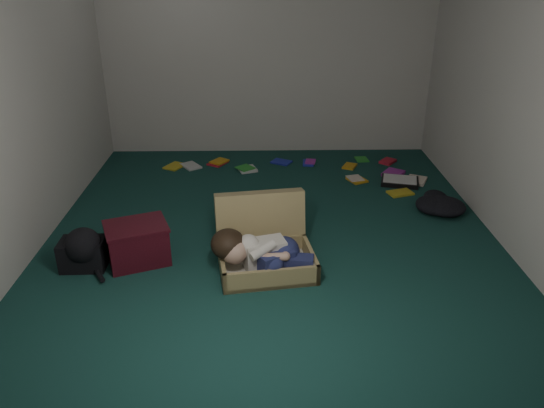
{
  "coord_description": "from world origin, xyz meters",
  "views": [
    {
      "loc": [
        -0.08,
        -4.28,
        2.27
      ],
      "look_at": [
        0.0,
        -0.15,
        0.35
      ],
      "focal_mm": 35.0,
      "sensor_mm": 36.0,
      "label": 1
    }
  ],
  "objects": [
    {
      "name": "wall_back",
      "position": [
        0.0,
        2.25,
        1.3
      ],
      "size": [
        4.5,
        0.0,
        4.5
      ],
      "primitive_type": "plane",
      "rotation": [
        1.57,
        0.0,
        0.0
      ],
      "color": "silver",
      "rests_on": "ground"
    },
    {
      "name": "wall_front",
      "position": [
        0.0,
        -2.25,
        1.3
      ],
      "size": [
        4.5,
        0.0,
        4.5
      ],
      "primitive_type": "plane",
      "rotation": [
        -1.57,
        0.0,
        0.0
      ],
      "color": "silver",
      "rests_on": "ground"
    },
    {
      "name": "paper_tray",
      "position": [
        1.44,
        1.11,
        0.03
      ],
      "size": [
        0.46,
        0.39,
        0.06
      ],
      "rotation": [
        0.0,
        0.0,
        -0.25
      ],
      "color": "black",
      "rests_on": "floor"
    },
    {
      "name": "person",
      "position": [
        -0.1,
        -0.72,
        0.21
      ],
      "size": [
        0.82,
        0.4,
        0.34
      ],
      "rotation": [
        0.0,
        0.0,
        0.15
      ],
      "color": "silver",
      "rests_on": "suitcase"
    },
    {
      "name": "wall_right",
      "position": [
        2.0,
        0.0,
        1.3
      ],
      "size": [
        0.0,
        4.5,
        4.5
      ],
      "primitive_type": "plane",
      "rotation": [
        1.57,
        0.0,
        -1.57
      ],
      "color": "silver",
      "rests_on": "ground"
    },
    {
      "name": "clothing_pile",
      "position": [
        1.7,
        0.48,
        0.07
      ],
      "size": [
        0.49,
        0.41,
        0.15
      ],
      "primitive_type": null,
      "rotation": [
        0.0,
        0.0,
        -0.06
      ],
      "color": "black",
      "rests_on": "floor"
    },
    {
      "name": "wall_left",
      "position": [
        -2.0,
        0.0,
        1.3
      ],
      "size": [
        0.0,
        4.5,
        4.5
      ],
      "primitive_type": "plane",
      "rotation": [
        1.57,
        0.0,
        1.57
      ],
      "color": "silver",
      "rests_on": "ground"
    },
    {
      "name": "backpack",
      "position": [
        -1.52,
        -0.57,
        0.13
      ],
      "size": [
        0.44,
        0.36,
        0.26
      ],
      "primitive_type": null,
      "rotation": [
        0.0,
        0.0,
        0.02
      ],
      "color": "black",
      "rests_on": "floor"
    },
    {
      "name": "floor",
      "position": [
        0.0,
        0.0,
        0.0
      ],
      "size": [
        4.5,
        4.5,
        0.0
      ],
      "primitive_type": "plane",
      "color": "#153D38",
      "rests_on": "ground"
    },
    {
      "name": "book_scatter",
      "position": [
        0.52,
        1.54,
        0.01
      ],
      "size": [
        2.96,
        1.25,
        0.02
      ],
      "color": "gold",
      "rests_on": "floor"
    },
    {
      "name": "suitcase",
      "position": [
        -0.07,
        -0.53,
        0.16
      ],
      "size": [
        0.84,
        0.82,
        0.54
      ],
      "rotation": [
        0.0,
        0.0,
        0.15
      ],
      "color": "tan",
      "rests_on": "floor"
    },
    {
      "name": "maroon_bin",
      "position": [
        -1.1,
        -0.49,
        0.17
      ],
      "size": [
        0.59,
        0.53,
        0.33
      ],
      "rotation": [
        0.0,
        0.0,
        0.36
      ],
      "color": "#400D16",
      "rests_on": "floor"
    }
  ]
}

